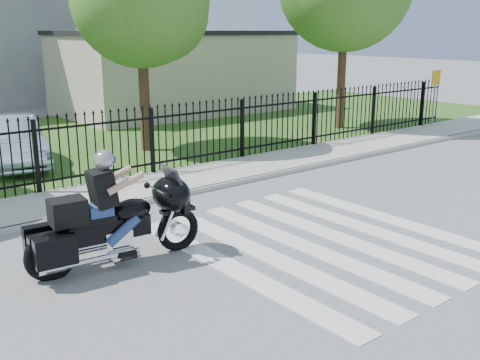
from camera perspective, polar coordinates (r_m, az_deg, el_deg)
ground at (r=10.40m, az=8.19°, el=-6.18°), size 120.00×120.00×0.00m
crosswalk at (r=10.39m, az=8.19°, el=-6.15°), size 5.00×5.50×0.01m
sidewalk at (r=14.08m, az=-6.74°, el=-0.20°), size 40.00×2.00×0.12m
curb at (r=13.27m, az=-4.44°, el=-1.09°), size 40.00×0.12×0.12m
grass_strip at (r=20.24m, az=-17.37°, el=3.73°), size 40.00×12.00×0.02m
iron_fence at (r=14.73m, az=-8.92°, el=3.76°), size 26.00×0.04×1.80m
building_low at (r=26.71m, az=-6.70°, el=10.65°), size 10.00×6.00×3.50m
building_low_roof at (r=26.63m, az=-6.83°, el=14.62°), size 10.20×6.20×0.20m
motorcycle_rider at (r=9.27m, az=-12.93°, el=-3.75°), size 2.98×1.10×1.97m
parked_car at (r=17.03m, az=-22.27°, el=3.65°), size 2.07×4.34×1.37m
traffic_sign at (r=23.06m, az=19.22°, el=8.98°), size 0.46×0.08×2.13m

